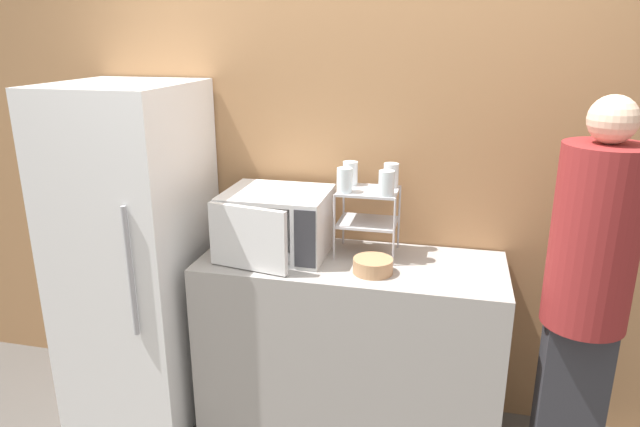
% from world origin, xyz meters
% --- Properties ---
extents(wall_back, '(8.00, 0.06, 2.60)m').
position_xyz_m(wall_back, '(0.00, 0.62, 1.30)').
color(wall_back, '#9E7047').
rests_on(wall_back, ground_plane).
extents(counter, '(1.44, 0.58, 0.93)m').
position_xyz_m(counter, '(0.00, 0.29, 0.46)').
color(counter, '#9E9993').
rests_on(counter, ground_plane).
extents(microwave, '(0.50, 0.51, 0.31)m').
position_xyz_m(microwave, '(-0.38, 0.31, 1.08)').
color(microwave, silver).
rests_on(microwave, counter).
extents(dish_rack, '(0.29, 0.24, 0.32)m').
position_xyz_m(dish_rack, '(0.06, 0.39, 1.16)').
color(dish_rack, '#B2B2B7').
rests_on(dish_rack, counter).
extents(glass_front_left, '(0.07, 0.07, 0.11)m').
position_xyz_m(glass_front_left, '(-0.04, 0.33, 1.31)').
color(glass_front_left, silver).
rests_on(glass_front_left, dish_rack).
extents(glass_back_right, '(0.07, 0.07, 0.11)m').
position_xyz_m(glass_back_right, '(0.15, 0.47, 1.31)').
color(glass_back_right, silver).
rests_on(glass_back_right, dish_rack).
extents(glass_front_right, '(0.07, 0.07, 0.11)m').
position_xyz_m(glass_front_right, '(0.15, 0.32, 1.31)').
color(glass_front_right, silver).
rests_on(glass_front_right, dish_rack).
extents(glass_back_left, '(0.07, 0.07, 0.11)m').
position_xyz_m(glass_back_left, '(-0.04, 0.47, 1.31)').
color(glass_back_left, silver).
rests_on(glass_back_left, dish_rack).
extents(bowl, '(0.18, 0.18, 0.07)m').
position_xyz_m(bowl, '(0.12, 0.17, 0.96)').
color(bowl, '#AD7F56').
rests_on(bowl, counter).
extents(person, '(0.33, 0.33, 1.75)m').
position_xyz_m(person, '(0.99, 0.08, 0.99)').
color(person, '#2D2D33').
rests_on(person, ground_plane).
extents(refrigerator, '(0.63, 0.72, 1.74)m').
position_xyz_m(refrigerator, '(-1.10, 0.23, 0.87)').
color(refrigerator, white).
rests_on(refrigerator, ground_plane).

